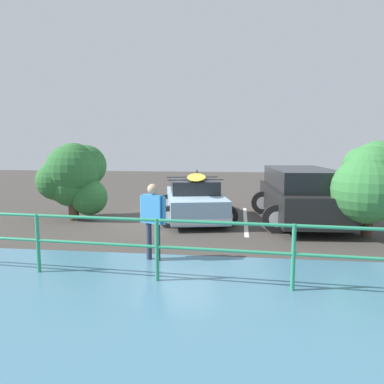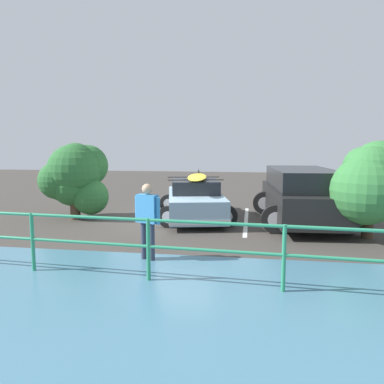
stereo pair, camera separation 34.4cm
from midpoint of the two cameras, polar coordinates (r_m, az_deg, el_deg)
name	(u,v)px [view 2 (the right image)]	position (r m, az deg, el deg)	size (l,w,h in m)	color
ground_plane	(175,220)	(12.09, -1.75, -4.23)	(44.00, 44.00, 0.02)	#423D38
parking_stripe	(246,220)	(12.07, 9.05, -4.28)	(4.59, 0.12, 0.00)	silver
sedan_car	(195,200)	(12.10, 1.26, -1.19)	(2.83, 4.35, 1.55)	#8CADC6
suv_car	(301,195)	(11.91, 17.08, -0.40)	(2.87, 5.08, 1.67)	black
person_bystander	(147,214)	(7.74, -5.54, -3.42)	(0.58, 0.33, 1.59)	#33384C
railing_fence	(148,238)	(6.59, -5.19, -7.07)	(9.27, 0.70, 1.11)	#2D9366
bush_near_left	(75,176)	(12.65, -16.71, 2.39)	(2.22, 1.93, 2.45)	#4C3828
bush_near_right	(368,182)	(10.36, 26.11, 1.44)	(2.02, 2.37, 2.49)	#4C3828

